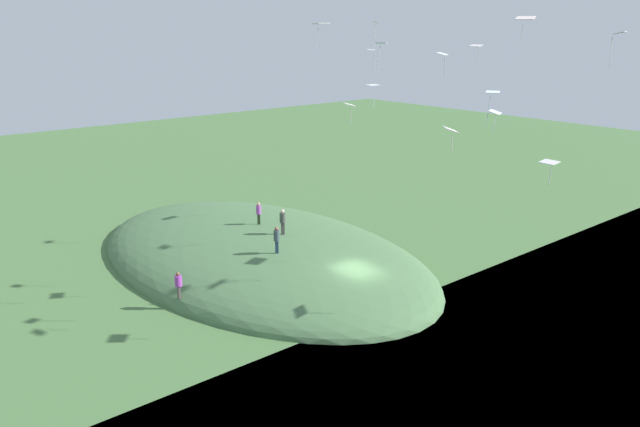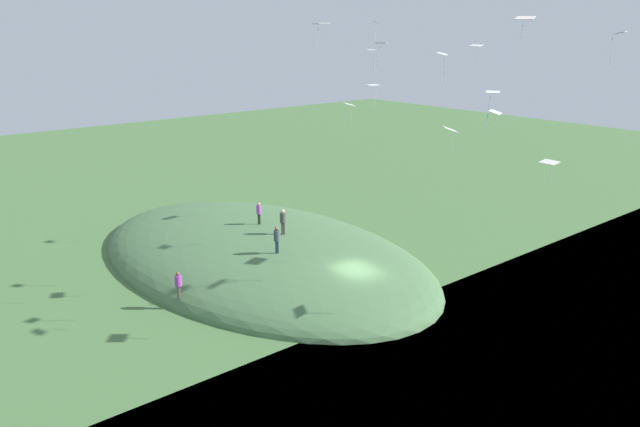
# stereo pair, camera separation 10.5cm
# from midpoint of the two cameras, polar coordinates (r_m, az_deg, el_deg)

# --- Properties ---
(ground_plane) EXTENTS (160.00, 160.00, 0.00)m
(ground_plane) POSITION_cam_midpoint_polar(r_m,az_deg,el_deg) (40.83, 3.42, -7.31)
(ground_plane) COLOR #456B3A
(grass_hill) EXTENTS (31.30, 19.24, 4.39)m
(grass_hill) POSITION_cam_midpoint_polar(r_m,az_deg,el_deg) (47.29, -5.43, -3.94)
(grass_hill) COLOR #486C43
(grass_hill) RESTS_ON ground_plane
(person_with_child) EXTENTS (0.53, 0.53, 1.69)m
(person_with_child) POSITION_cam_midpoint_polar(r_m,az_deg,el_deg) (47.45, -5.45, 0.27)
(person_with_child) COLOR #303D25
(person_with_child) RESTS_ON grass_hill
(person_walking_path) EXTENTS (0.48, 0.48, 1.70)m
(person_walking_path) POSITION_cam_midpoint_polar(r_m,az_deg,el_deg) (39.11, -12.53, -6.01)
(person_walking_path) COLOR #4F4241
(person_walking_path) RESTS_ON grass_hill
(person_watching_kites) EXTENTS (0.58, 0.58, 1.85)m
(person_watching_kites) POSITION_cam_midpoint_polar(r_m,az_deg,el_deg) (45.00, -3.29, -0.48)
(person_watching_kites) COLOR #353531
(person_watching_kites) RESTS_ON grass_hill
(person_on_hilltop) EXTENTS (0.54, 0.54, 1.81)m
(person_on_hilltop) POSITION_cam_midpoint_polar(r_m,az_deg,el_deg) (41.66, -3.84, -2.08)
(person_on_hilltop) COLOR #1B334B
(person_on_hilltop) RESTS_ON grass_hill
(kite_0) EXTENTS (0.78, 1.02, 1.67)m
(kite_0) POSITION_cam_midpoint_polar(r_m,az_deg,el_deg) (48.53, 4.85, 11.33)
(kite_0) COLOR silver
(kite_1) EXTENTS (1.16, 1.10, 1.23)m
(kite_1) POSITION_cam_midpoint_polar(r_m,az_deg,el_deg) (32.24, 11.74, 7.32)
(kite_1) COLOR silver
(kite_2) EXTENTS (0.83, 0.72, 1.26)m
(kite_2) POSITION_cam_midpoint_polar(r_m,az_deg,el_deg) (35.90, 4.68, 14.30)
(kite_2) COLOR silver
(kite_3) EXTENTS (1.05, 0.92, 1.17)m
(kite_3) POSITION_cam_midpoint_polar(r_m,az_deg,el_deg) (37.22, 2.74, 9.69)
(kite_3) COLOR white
(kite_4) EXTENTS (0.67, 0.94, 1.45)m
(kite_4) POSITION_cam_midpoint_polar(r_m,az_deg,el_deg) (38.99, 0.10, 16.59)
(kite_4) COLOR silver
(kite_5) EXTENTS (0.99, 1.16, 1.36)m
(kite_5) POSITION_cam_midpoint_polar(r_m,az_deg,el_deg) (39.76, 15.54, 8.69)
(kite_5) COLOR white
(kite_6) EXTENTS (0.96, 0.70, 1.28)m
(kite_6) POSITION_cam_midpoint_polar(r_m,az_deg,el_deg) (35.17, 19.99, 4.27)
(kite_6) COLOR white
(kite_7) EXTENTS (0.83, 0.78, 1.90)m
(kite_7) POSITION_cam_midpoint_polar(r_m,az_deg,el_deg) (38.59, 5.54, 14.72)
(kite_7) COLOR white
(kite_8) EXTENTS (0.67, 0.79, 1.53)m
(kite_8) POSITION_cam_midpoint_polar(r_m,az_deg,el_deg) (33.90, 11.02, 13.68)
(kite_8) COLOR white
(kite_9) EXTENTS (0.79, 0.96, 1.91)m
(kite_9) POSITION_cam_midpoint_polar(r_m,az_deg,el_deg) (38.97, 25.34, 14.26)
(kite_9) COLOR white
(kite_10) EXTENTS (1.03, 0.86, 1.12)m
(kite_10) POSITION_cam_midpoint_polar(r_m,az_deg,el_deg) (33.31, 18.01, 16.29)
(kite_10) COLOR white
(kite_11) EXTENTS (0.84, 0.63, 1.50)m
(kite_11) POSITION_cam_midpoint_polar(r_m,az_deg,el_deg) (42.69, 13.92, 14.30)
(kite_11) COLOR white
(kite_12) EXTENTS (0.91, 0.84, 1.95)m
(kite_12) POSITION_cam_midpoint_polar(r_m,az_deg,el_deg) (37.13, 15.27, 10.22)
(kite_12) COLOR white
(kite_13) EXTENTS (0.76, 0.71, 2.21)m
(kite_13) POSITION_cam_midpoint_polar(r_m,az_deg,el_deg) (47.36, 5.06, 16.44)
(kite_13) COLOR white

